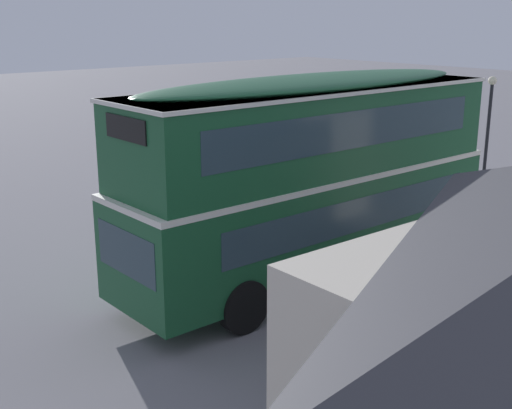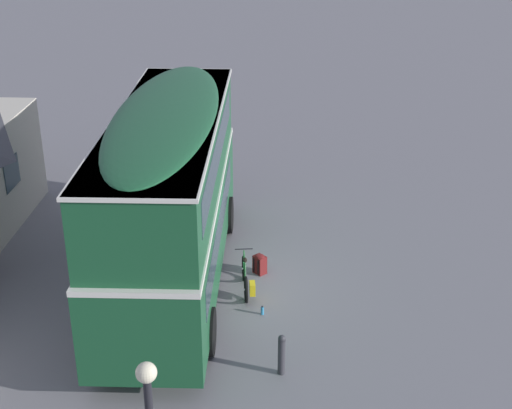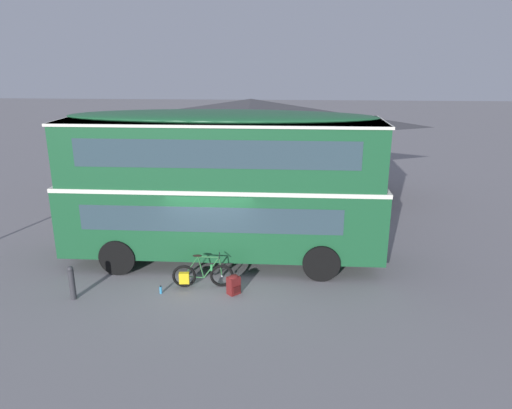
{
  "view_description": "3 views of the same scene",
  "coord_description": "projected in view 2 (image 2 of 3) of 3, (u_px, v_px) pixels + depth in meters",
  "views": [
    {
      "loc": [
        10.96,
        11.83,
        6.08
      ],
      "look_at": [
        0.9,
        0.0,
        1.68
      ],
      "focal_mm": 47.31,
      "sensor_mm": 36.0,
      "label": 1
    },
    {
      "loc": [
        -16.27,
        -1.43,
        9.75
      ],
      "look_at": [
        1.35,
        -0.88,
        1.77
      ],
      "focal_mm": 51.03,
      "sensor_mm": 36.0,
      "label": 2
    },
    {
      "loc": [
        2.18,
        -12.71,
        6.31
      ],
      "look_at": [
        1.28,
        0.9,
        2.01
      ],
      "focal_mm": 33.14,
      "sensor_mm": 36.0,
      "label": 3
    }
  ],
  "objects": [
    {
      "name": "kerb_bollard",
      "position": [
        282.0,
        354.0,
        15.42
      ],
      "size": [
        0.16,
        0.16,
        0.97
      ],
      "color": "#333338",
      "rests_on": "ground"
    },
    {
      "name": "touring_bicycle",
      "position": [
        246.0,
        279.0,
        18.54
      ],
      "size": [
        1.75,
        0.57,
        1.0
      ],
      "color": "black",
      "rests_on": "ground"
    },
    {
      "name": "backpack_on_ground",
      "position": [
        260.0,
        264.0,
        19.45
      ],
      "size": [
        0.41,
        0.4,
        0.56
      ],
      "color": "maroon",
      "rests_on": "ground"
    },
    {
      "name": "double_decker_bus",
      "position": [
        170.0,
        190.0,
        18.03
      ],
      "size": [
        9.83,
        2.69,
        4.79
      ],
      "color": "black",
      "rests_on": "ground"
    },
    {
      "name": "ground_plane",
      "position": [
        221.0,
        287.0,
        18.88
      ],
      "size": [
        120.0,
        120.0,
        0.0
      ],
      "primitive_type": "plane",
      "color": "slate"
    },
    {
      "name": "water_bottle_blue_sports",
      "position": [
        262.0,
        311.0,
        17.68
      ],
      "size": [
        0.08,
        0.08,
        0.23
      ],
      "color": "#338CBF",
      "rests_on": "ground"
    }
  ]
}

